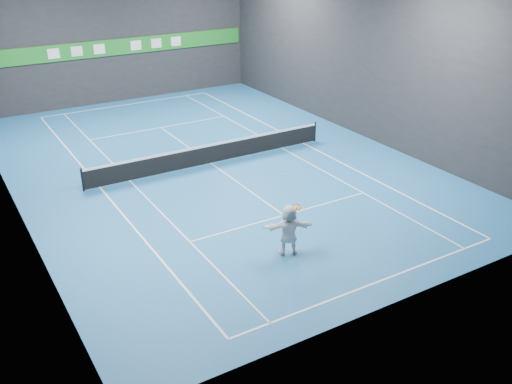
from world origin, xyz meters
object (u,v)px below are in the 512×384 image
player (289,230)px  tennis_racket (297,208)px  tennis_net (211,153)px  tennis_ball (285,175)px

player → tennis_racket: player is taller
tennis_net → tennis_racket: tennis_racket is taller
player → tennis_ball: tennis_ball is taller
tennis_ball → tennis_net: bearing=80.0°
tennis_ball → player: bearing=-74.0°
player → tennis_ball: bearing=-51.5°
tennis_ball → tennis_net: 9.14m
tennis_net → tennis_racket: (-1.14, -8.86, 1.12)m
tennis_ball → tennis_racket: size_ratio=0.11×
player → tennis_racket: bearing=-149.4°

